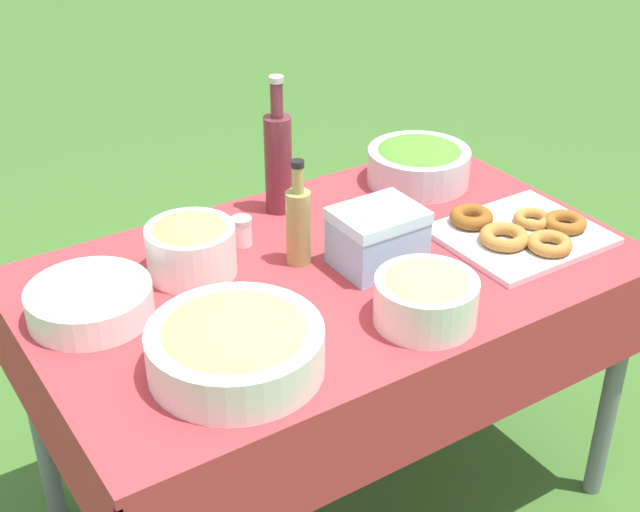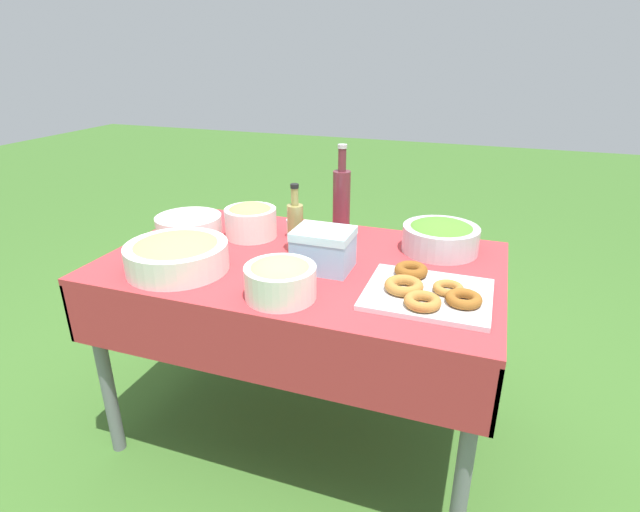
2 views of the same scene
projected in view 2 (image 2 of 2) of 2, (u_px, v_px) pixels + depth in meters
The scene contains 12 objects.
ground_plane at pixel (305, 424), 2.12m from camera, with size 14.00×14.00×0.00m, color #3D6B28.
picnic_table at pixel (303, 284), 1.86m from camera, with size 1.42×0.86×0.76m.
salad_bowl at pixel (441, 236), 1.88m from camera, with size 0.29×0.29×0.12m.
pasta_bowl at pixel (280, 278), 1.53m from camera, with size 0.22×0.22×0.12m.
donut_platter at pixel (427, 291), 1.55m from camera, with size 0.38×0.35×0.05m.
plate_stack at pixel (189, 224), 2.07m from camera, with size 0.27×0.27×0.07m.
olive_oil_bottle at pixel (295, 226), 1.85m from camera, with size 0.06×0.06×0.26m.
wine_bottle at pixel (341, 199), 2.03m from camera, with size 0.07×0.07×0.37m.
bread_bowl at pixel (177, 254), 1.72m from camera, with size 0.35×0.35×0.12m.
fruit_bowl at pixel (251, 219), 2.02m from camera, with size 0.21×0.21×0.14m.
cooler_box at pixel (323, 249), 1.72m from camera, with size 0.20×0.16×0.14m.
salt_shaker at pixel (293, 228), 2.03m from camera, with size 0.05×0.05×0.07m.
Camera 2 is at (-0.62, 1.56, 1.48)m, focal length 28.00 mm.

